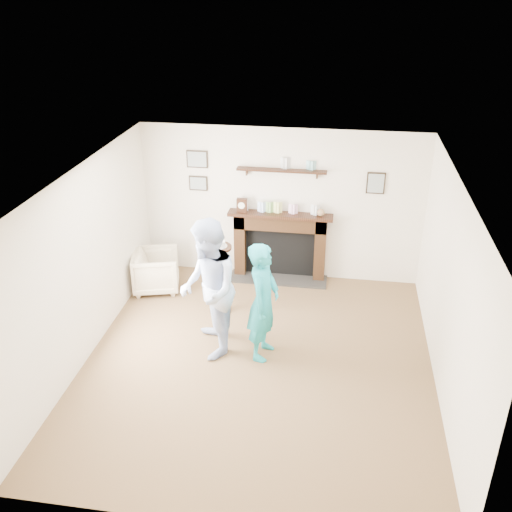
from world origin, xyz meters
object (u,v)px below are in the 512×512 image
(woman, at_px, (263,353))
(pedestal_table, at_px, (219,266))
(armchair, at_px, (158,288))
(man, at_px, (211,350))

(woman, height_order, pedestal_table, pedestal_table)
(armchair, distance_m, man, 1.95)
(man, height_order, pedestal_table, pedestal_table)
(armchair, distance_m, woman, 2.44)
(armchair, bearing_deg, man, -155.88)
(man, relative_size, pedestal_table, 1.52)
(armchair, relative_size, man, 0.38)
(man, bearing_deg, woman, 74.08)
(armchair, height_order, man, man)
(pedestal_table, bearing_deg, armchair, 155.95)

